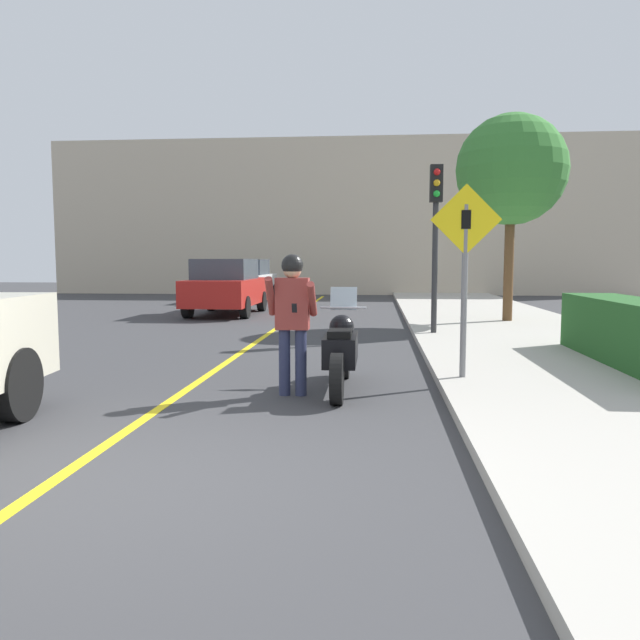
{
  "coord_description": "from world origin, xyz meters",
  "views": [
    {
      "loc": [
        1.79,
        -4.25,
        1.65
      ],
      "look_at": [
        1.07,
        3.75,
        0.87
      ],
      "focal_mm": 35.0,
      "sensor_mm": 36.0,
      "label": 1
    }
  ],
  "objects_px": {
    "parked_car_red": "(226,286)",
    "parked_car_white": "(246,280)",
    "motorcycle": "(341,351)",
    "person_biker": "(292,310)",
    "street_tree": "(511,170)",
    "crossing_sign": "(465,262)",
    "traffic_light": "(436,216)"
  },
  "relations": [
    {
      "from": "crossing_sign",
      "to": "parked_car_white",
      "type": "relative_size",
      "value": 0.59
    },
    {
      "from": "person_biker",
      "to": "traffic_light",
      "type": "height_order",
      "value": "traffic_light"
    },
    {
      "from": "person_biker",
      "to": "parked_car_red",
      "type": "xyz_separation_m",
      "value": [
        -3.5,
        11.08,
        -0.2
      ]
    },
    {
      "from": "street_tree",
      "to": "parked_car_red",
      "type": "xyz_separation_m",
      "value": [
        -7.83,
        2.42,
        -3.01
      ]
    },
    {
      "from": "traffic_light",
      "to": "parked_car_red",
      "type": "distance_m",
      "value": 7.97
    },
    {
      "from": "parked_car_red",
      "to": "parked_car_white",
      "type": "relative_size",
      "value": 1.0
    },
    {
      "from": "street_tree",
      "to": "parked_car_red",
      "type": "bearing_deg",
      "value": 162.86
    },
    {
      "from": "street_tree",
      "to": "parked_car_white",
      "type": "bearing_deg",
      "value": 135.61
    },
    {
      "from": "motorcycle",
      "to": "traffic_light",
      "type": "xyz_separation_m",
      "value": [
        1.66,
        5.44,
        2.06
      ]
    },
    {
      "from": "crossing_sign",
      "to": "street_tree",
      "type": "relative_size",
      "value": 0.49
    },
    {
      "from": "crossing_sign",
      "to": "parked_car_red",
      "type": "bearing_deg",
      "value": 118.67
    },
    {
      "from": "crossing_sign",
      "to": "parked_car_white",
      "type": "bearing_deg",
      "value": 111.19
    },
    {
      "from": "traffic_light",
      "to": "street_tree",
      "type": "distance_m",
      "value": 3.78
    },
    {
      "from": "person_biker",
      "to": "street_tree",
      "type": "xyz_separation_m",
      "value": [
        4.33,
        8.67,
        2.81
      ]
    },
    {
      "from": "motorcycle",
      "to": "traffic_light",
      "type": "bearing_deg",
      "value": 73.0
    },
    {
      "from": "street_tree",
      "to": "motorcycle",
      "type": "bearing_deg",
      "value": -114.43
    },
    {
      "from": "traffic_light",
      "to": "parked_car_red",
      "type": "bearing_deg",
      "value": 137.39
    },
    {
      "from": "motorcycle",
      "to": "parked_car_red",
      "type": "xyz_separation_m",
      "value": [
        -4.07,
        10.71,
        0.36
      ]
    },
    {
      "from": "crossing_sign",
      "to": "parked_car_white",
      "type": "height_order",
      "value": "crossing_sign"
    },
    {
      "from": "person_biker",
      "to": "traffic_light",
      "type": "xyz_separation_m",
      "value": [
        2.23,
        5.81,
        1.5
      ]
    },
    {
      "from": "person_biker",
      "to": "parked_car_red",
      "type": "bearing_deg",
      "value": 107.52
    },
    {
      "from": "motorcycle",
      "to": "crossing_sign",
      "type": "relative_size",
      "value": 0.89
    },
    {
      "from": "person_biker",
      "to": "street_tree",
      "type": "relative_size",
      "value": 0.33
    },
    {
      "from": "parked_car_red",
      "to": "motorcycle",
      "type": "bearing_deg",
      "value": -69.2
    },
    {
      "from": "parked_car_white",
      "to": "person_biker",
      "type": "bearing_deg",
      "value": -76.3
    },
    {
      "from": "crossing_sign",
      "to": "parked_car_red",
      "type": "xyz_separation_m",
      "value": [
        -5.64,
        10.32,
        -0.77
      ]
    },
    {
      "from": "motorcycle",
      "to": "parked_car_white",
      "type": "height_order",
      "value": "parked_car_white"
    },
    {
      "from": "motorcycle",
      "to": "person_biker",
      "type": "distance_m",
      "value": 0.88
    },
    {
      "from": "person_biker",
      "to": "parked_car_white",
      "type": "xyz_separation_m",
      "value": [
        -4.13,
        16.96,
        -0.2
      ]
    },
    {
      "from": "person_biker",
      "to": "crossing_sign",
      "type": "distance_m",
      "value": 2.35
    },
    {
      "from": "traffic_light",
      "to": "parked_car_red",
      "type": "xyz_separation_m",
      "value": [
        -5.73,
        5.27,
        -1.7
      ]
    },
    {
      "from": "crossing_sign",
      "to": "traffic_light",
      "type": "height_order",
      "value": "traffic_light"
    }
  ]
}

